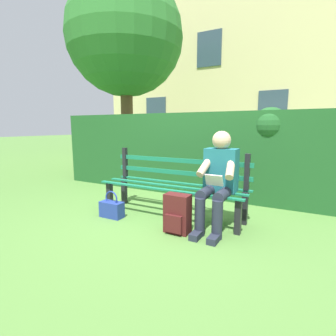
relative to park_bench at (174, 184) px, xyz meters
The scene contains 8 objects.
ground 0.43m from the park_bench, 90.00° to the left, with size 60.00×60.00×0.00m, color #517F38.
park_bench is the anchor object (origin of this frame).
person_seated 0.71m from the park_bench, 165.49° to the left, with size 0.44×0.73×1.16m.
hedge_backdrop 1.38m from the park_bench, 69.51° to the right, with size 5.11×0.67×1.50m.
tree 5.13m from the park_bench, 43.29° to the right, with size 3.21×3.06×5.07m.
building_facade 8.21m from the park_bench, 76.97° to the right, with size 8.85×2.91×6.33m.
backpack 0.65m from the park_bench, 120.72° to the left, with size 0.29×0.24×0.45m.
handbag 0.90m from the park_bench, 35.72° to the left, with size 0.32×0.15×0.36m.
Camera 1 is at (-1.56, 2.98, 1.21)m, focal length 27.47 mm.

